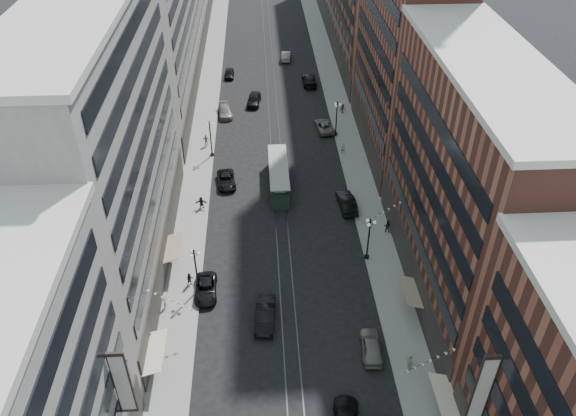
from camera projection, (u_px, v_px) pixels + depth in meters
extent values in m
plane|color=black|center=(275.00, 137.00, 84.85)|extent=(220.00, 220.00, 0.00)
cube|color=gray|center=(206.00, 109.00, 92.31)|extent=(4.00, 180.00, 0.15)
cube|color=gray|center=(339.00, 105.00, 93.30)|extent=(4.00, 180.00, 0.15)
cube|color=#2D2D33|center=(269.00, 107.00, 92.81)|extent=(0.12, 180.00, 0.02)
cube|color=#2D2D33|center=(277.00, 107.00, 92.87)|extent=(0.12, 180.00, 0.02)
cube|color=gray|center=(108.00, 154.00, 54.11)|extent=(8.00, 36.00, 28.00)
cube|color=brown|center=(466.00, 189.00, 52.82)|extent=(8.00, 30.00, 24.00)
cube|color=brown|center=(410.00, 2.00, 69.85)|extent=(8.00, 26.00, 42.00)
cylinder|color=black|center=(199.00, 289.00, 58.65)|extent=(0.56, 0.56, 0.30)
cylinder|color=black|center=(196.00, 271.00, 57.18)|extent=(0.18, 0.18, 5.20)
sphere|color=black|center=(194.00, 251.00, 55.51)|extent=(0.24, 0.24, 0.24)
sphere|color=white|center=(199.00, 254.00, 55.77)|extent=(0.36, 0.36, 0.36)
sphere|color=white|center=(192.00, 251.00, 56.05)|extent=(0.36, 0.36, 0.36)
sphere|color=white|center=(191.00, 256.00, 55.42)|extent=(0.36, 0.36, 0.36)
cylinder|color=black|center=(212.00, 154.00, 80.25)|extent=(0.56, 0.56, 0.30)
cylinder|color=black|center=(211.00, 139.00, 78.79)|extent=(0.18, 0.18, 5.20)
sphere|color=black|center=(209.00, 122.00, 77.11)|extent=(0.24, 0.24, 0.24)
sphere|color=white|center=(213.00, 124.00, 77.37)|extent=(0.36, 0.36, 0.36)
sphere|color=white|center=(208.00, 123.00, 77.66)|extent=(0.36, 0.36, 0.36)
sphere|color=white|center=(208.00, 126.00, 77.03)|extent=(0.36, 0.36, 0.36)
cylinder|color=black|center=(367.00, 257.00, 62.67)|extent=(0.56, 0.56, 0.30)
cylinder|color=black|center=(368.00, 240.00, 61.20)|extent=(0.18, 0.18, 5.20)
sphere|color=black|center=(371.00, 220.00, 59.53)|extent=(0.24, 0.24, 0.24)
sphere|color=white|center=(375.00, 222.00, 59.79)|extent=(0.36, 0.36, 0.36)
sphere|color=white|center=(368.00, 220.00, 60.07)|extent=(0.36, 0.36, 0.36)
sphere|color=white|center=(369.00, 225.00, 59.45)|extent=(0.36, 0.36, 0.36)
cylinder|color=black|center=(336.00, 134.00, 85.08)|extent=(0.56, 0.56, 0.30)
cylinder|color=black|center=(336.00, 119.00, 83.61)|extent=(0.18, 0.18, 5.20)
sphere|color=black|center=(337.00, 102.00, 81.94)|extent=(0.24, 0.24, 0.24)
sphere|color=white|center=(340.00, 105.00, 82.20)|extent=(0.36, 0.36, 0.36)
sphere|color=white|center=(335.00, 104.00, 82.48)|extent=(0.36, 0.36, 0.36)
sphere|color=white|center=(336.00, 106.00, 81.86)|extent=(0.36, 0.36, 0.36)
cube|color=#213428|center=(279.00, 178.00, 73.73)|extent=(2.28, 10.93, 2.37)
cube|color=gray|center=(279.00, 169.00, 72.86)|extent=(1.46, 10.02, 0.55)
cube|color=gray|center=(279.00, 167.00, 72.64)|extent=(2.46, 11.11, 0.14)
cylinder|color=black|center=(280.00, 202.00, 70.97)|extent=(2.09, 0.64, 0.64)
cylinder|color=black|center=(277.00, 167.00, 77.53)|extent=(2.09, 0.64, 0.64)
imported|color=black|center=(206.00, 289.00, 58.10)|extent=(2.38, 4.90, 1.34)
imported|color=slate|center=(371.00, 346.00, 51.96)|extent=(2.12, 4.74, 1.58)
imported|color=black|center=(265.00, 315.00, 54.97)|extent=(2.26, 5.34, 1.71)
imported|color=black|center=(190.00, 279.00, 58.83)|extent=(0.88, 0.71, 1.59)
imported|color=beige|center=(410.00, 362.00, 50.27)|extent=(0.64, 1.07, 1.71)
imported|color=black|center=(226.00, 180.00, 74.29)|extent=(2.83, 5.16, 1.37)
imported|color=slate|center=(225.00, 111.00, 90.15)|extent=(2.72, 5.27, 1.46)
imported|color=black|center=(229.00, 73.00, 102.23)|extent=(1.70, 4.11, 1.39)
imported|color=black|center=(347.00, 202.00, 69.99)|extent=(2.29, 5.32, 1.70)
imported|color=slate|center=(324.00, 126.00, 86.21)|extent=(2.96, 5.42, 1.44)
imported|color=black|center=(309.00, 80.00, 99.63)|extent=(2.44, 5.81, 1.67)
imported|color=black|center=(254.00, 99.00, 93.32)|extent=(2.69, 5.26, 1.71)
imported|color=slate|center=(286.00, 56.00, 108.72)|extent=(2.08, 4.88, 1.56)
imported|color=black|center=(201.00, 203.00, 69.79)|extent=(1.48, 0.49, 1.58)
imported|color=#A09385|center=(206.00, 140.00, 82.00)|extent=(1.09, 0.55, 1.80)
imported|color=black|center=(387.00, 226.00, 65.99)|extent=(0.90, 0.67, 1.66)
imported|color=beige|center=(343.00, 148.00, 80.22)|extent=(0.74, 0.56, 1.82)
imported|color=black|center=(343.00, 109.00, 90.51)|extent=(1.05, 0.70, 1.51)
imported|color=beige|center=(165.00, 303.00, 56.22)|extent=(0.43, 0.59, 1.49)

